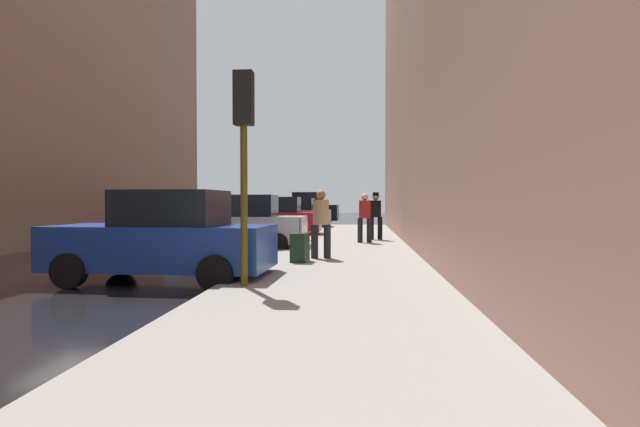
{
  "coord_description": "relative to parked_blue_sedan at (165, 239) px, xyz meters",
  "views": [
    {
      "loc": [
        6.45,
        -11.32,
        1.56
      ],
      "look_at": [
        5.02,
        6.38,
        1.15
      ],
      "focal_mm": 28.0,
      "sensor_mm": 36.0,
      "label": 1
    }
  ],
  "objects": [
    {
      "name": "sidewalk",
      "position": [
        3.35,
        1.87,
        -0.77
      ],
      "size": [
        4.0,
        40.0,
        0.15
      ],
      "primitive_type": "cube",
      "color": "gray",
      "rests_on": "ground_plane"
    },
    {
      "name": "parked_silver_sedan",
      "position": [
        0.0,
        6.21,
        0.0
      ],
      "size": [
        4.23,
        2.12,
        1.79
      ],
      "color": "#B7BABF",
      "rests_on": "ground_plane"
    },
    {
      "name": "parked_red_hatchback",
      "position": [
        0.0,
        12.53,
        0.0
      ],
      "size": [
        4.22,
        2.11,
        1.79
      ],
      "color": "#B2191E",
      "rests_on": "ground_plane"
    },
    {
      "name": "parked_gray_coupe",
      "position": [
        0.0,
        19.23,
        0.0
      ],
      "size": [
        4.26,
        2.16,
        1.79
      ],
      "color": "slate",
      "rests_on": "ground_plane"
    },
    {
      "name": "pedestrian_in_red_jacket",
      "position": [
        3.96,
        7.94,
        0.26
      ],
      "size": [
        0.52,
        0.44,
        1.71
      ],
      "color": "black",
      "rests_on": "sidewalk"
    },
    {
      "name": "pedestrian_with_fedora",
      "position": [
        4.39,
        9.35,
        0.29
      ],
      "size": [
        0.51,
        0.43,
        1.78
      ],
      "color": "black",
      "rests_on": "sidewalk"
    },
    {
      "name": "rolling_suitcase",
      "position": [
        2.38,
        2.25,
        -0.36
      ],
      "size": [
        0.42,
        0.6,
        1.04
      ],
      "color": "black",
      "rests_on": "sidewalk"
    },
    {
      "name": "parked_black_suv",
      "position": [
        -0.0,
        25.52,
        0.18
      ],
      "size": [
        4.66,
        2.18,
        2.25
      ],
      "color": "black",
      "rests_on": "ground_plane"
    },
    {
      "name": "pedestrian_in_tan_coat",
      "position": [
        2.82,
        3.0,
        0.26
      ],
      "size": [
        0.52,
        0.45,
        1.71
      ],
      "color": "black",
      "rests_on": "sidewalk"
    },
    {
      "name": "fire_hydrant",
      "position": [
        1.8,
        8.8,
        -0.35
      ],
      "size": [
        0.42,
        0.22,
        0.7
      ],
      "color": "red",
      "rests_on": "sidewalk"
    },
    {
      "name": "ground_plane",
      "position": [
        -2.65,
        1.87,
        -0.85
      ],
      "size": [
        120.0,
        120.0,
        0.0
      ],
      "primitive_type": "plane",
      "color": "black"
    },
    {
      "name": "traffic_light",
      "position": [
        1.85,
        -1.19,
        1.91
      ],
      "size": [
        0.32,
        0.32,
        3.6
      ],
      "color": "#514C0F",
      "rests_on": "sidewalk"
    },
    {
      "name": "parked_blue_sedan",
      "position": [
        0.0,
        0.0,
        0.0
      ],
      "size": [
        4.26,
        2.17,
        1.79
      ],
      "color": "navy",
      "rests_on": "ground_plane"
    }
  ]
}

